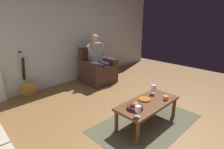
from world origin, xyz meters
TOP-DOWN VIEW (x-y plane):
  - ground_plane at (0.00, 0.00)m, footprint 7.63×7.63m
  - wall_back at (0.00, -2.89)m, footprint 6.76×0.06m
  - rug at (0.18, -0.18)m, footprint 1.86×1.16m
  - armchair at (-0.57, -2.26)m, footprint 0.77×0.73m
  - person_seated at (-0.57, -2.23)m, footprint 0.61×0.58m
  - coffee_table at (0.18, -0.18)m, footprint 1.15×0.54m
  - guitar at (1.13, -2.70)m, footprint 0.35×0.33m
  - wine_glass_near at (0.66, -0.03)m, footprint 0.08×0.08m
  - wine_glass_far at (-0.16, -0.29)m, footprint 0.09×0.09m
  - fruit_bowl at (0.51, -0.19)m, footprint 0.24×0.24m
  - decorative_dish at (0.16, -0.26)m, footprint 0.20×0.20m
  - candle_jar at (-0.10, -0.02)m, footprint 0.08×0.08m

SIDE VIEW (x-z plane):
  - ground_plane at x=0.00m, z-range 0.00..0.00m
  - rug at x=0.18m, z-range 0.00..0.01m
  - guitar at x=1.13m, z-range -0.29..0.73m
  - armchair at x=-0.57m, z-range -0.14..0.82m
  - coffee_table at x=0.18m, z-range 0.14..0.54m
  - decorative_dish at x=0.16m, z-range 0.40..0.42m
  - candle_jar at x=-0.10m, z-range 0.40..0.46m
  - fruit_bowl at x=0.51m, z-range 0.38..0.49m
  - wine_glass_near at x=0.66m, z-range 0.43..0.59m
  - wine_glass_far at x=-0.16m, z-range 0.43..0.60m
  - person_seated at x=-0.57m, z-range 0.04..1.32m
  - wall_back at x=0.00m, z-range 0.00..2.59m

